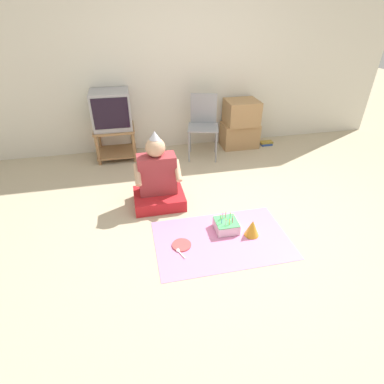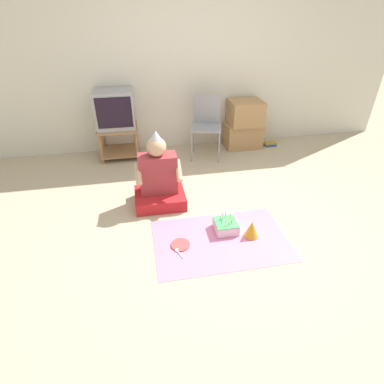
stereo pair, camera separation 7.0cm
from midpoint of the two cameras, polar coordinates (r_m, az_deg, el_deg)
name	(u,v)px [view 2 (the right image)]	position (r m, az deg, el deg)	size (l,w,h in m)	color
ground_plane	(230,227)	(3.13, 7.83, -6.70)	(16.00, 16.00, 0.00)	tan
wall_back	(191,60)	(4.63, 0.19, 23.90)	(6.40, 0.06, 2.55)	beige
tv_stand	(119,139)	(4.56, -13.30, 9.80)	(0.56, 0.49, 0.46)	#997047
tv	(115,109)	(4.42, -14.03, 15.08)	(0.52, 0.46, 0.51)	#99999E
folding_chair	(206,121)	(4.40, 3.24, 13.28)	(0.51, 0.48, 0.89)	gray
cardboard_box_stack	(244,124)	(4.81, 10.31, 12.56)	(0.56, 0.43, 0.73)	#A87F51
book_pile	(270,144)	(5.07, 14.99, 8.85)	(0.20, 0.14, 0.05)	#284793
person_seated	(159,181)	(3.34, -5.76, 2.16)	(0.56, 0.45, 0.86)	red
party_cloth	(221,240)	(2.96, 6.22, -9.10)	(1.30, 0.83, 0.01)	pink
birthday_cake	(226,226)	(3.05, 7.11, -6.43)	(0.22, 0.22, 0.18)	silver
party_hat_blue	(252,229)	(3.00, 11.98, -6.89)	(0.15, 0.15, 0.17)	gold
paper_plate	(180,245)	(2.89, -1.50, -9.99)	(0.18, 0.18, 0.01)	#D84C4C
plastic_spoon_near	(177,251)	(2.83, -2.06, -11.17)	(0.07, 0.14, 0.01)	white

